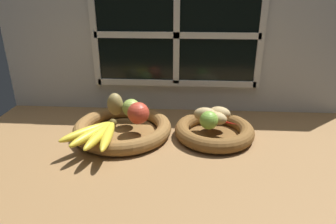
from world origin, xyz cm
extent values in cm
cube|color=olive|center=(0.00, 0.00, -1.50)|extent=(140.00, 90.00, 3.00)
cube|color=silver|center=(0.00, 30.00, 27.50)|extent=(140.00, 3.00, 55.00)
cube|color=black|center=(0.00, 28.10, 31.00)|extent=(64.00, 0.80, 38.00)
cube|color=white|center=(0.00, 27.50, 31.00)|extent=(2.40, 1.20, 38.00)
cube|color=white|center=(0.00, 27.50, 31.00)|extent=(64.00, 1.20, 2.40)
cube|color=white|center=(-32.00, 27.50, 31.00)|extent=(2.40, 1.20, 40.40)
cube|color=white|center=(32.00, 27.50, 31.00)|extent=(2.40, 1.20, 40.40)
cube|color=white|center=(0.00, 27.50, 12.00)|extent=(64.00, 1.20, 2.40)
cylinder|color=brown|center=(-17.60, 3.77, 0.50)|extent=(23.84, 23.84, 1.00)
torus|color=brown|center=(-17.60, 3.77, 2.49)|extent=(34.05, 34.05, 4.98)
cylinder|color=brown|center=(14.15, 3.77, 0.50)|extent=(18.18, 18.18, 1.00)
torus|color=brown|center=(14.15, 3.77, 2.49)|extent=(27.15, 27.15, 4.98)
sphere|color=#99B74C|center=(-15.17, 8.66, 8.19)|extent=(6.42, 6.42, 6.42)
sphere|color=#CC422D|center=(-11.69, 2.78, 8.71)|extent=(7.46, 7.46, 7.46)
ellipsoid|color=olive|center=(-21.17, 9.61, 9.09)|extent=(7.88, 7.90, 8.22)
ellipsoid|color=yellow|center=(-26.13, -7.63, 6.47)|extent=(14.92, 16.08, 2.99)
ellipsoid|color=yellow|center=(-24.04, -9.06, 6.47)|extent=(11.19, 18.28, 2.99)
ellipsoid|color=yellow|center=(-21.65, -9.88, 6.47)|extent=(6.66, 19.18, 2.99)
ellipsoid|color=yellow|center=(-19.12, -10.04, 6.47)|extent=(4.30, 19.12, 2.99)
sphere|color=brown|center=(-19.78, -0.59, 6.47)|extent=(2.69, 2.69, 2.69)
ellipsoid|color=tan|center=(15.95, 7.74, 7.33)|extent=(8.70, 6.84, 4.70)
ellipsoid|color=tan|center=(10.91, 6.30, 7.41)|extent=(8.01, 4.98, 4.87)
ellipsoid|color=tan|center=(14.15, 3.77, 7.21)|extent=(9.43, 7.55, 4.47)
sphere|color=#7AAD3D|center=(11.82, 0.28, 8.00)|extent=(6.05, 6.05, 6.05)
cone|color=red|center=(15.83, 4.28, 6.01)|extent=(12.80, 7.61, 2.06)
camera|label=1|loc=(4.28, -89.43, 47.84)|focal=32.05mm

